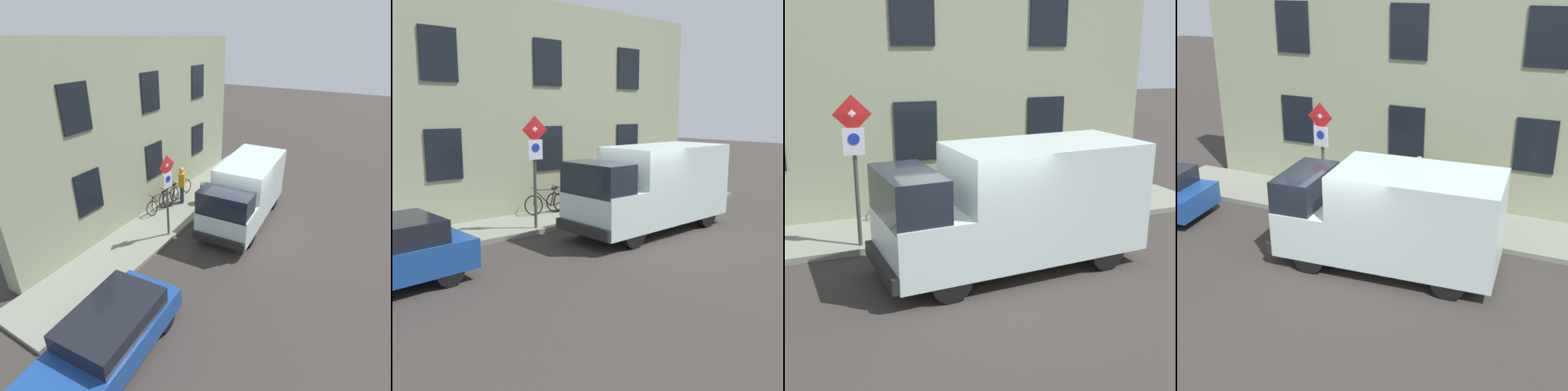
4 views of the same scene
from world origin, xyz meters
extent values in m
plane|color=#36312D|center=(0.00, 0.00, 0.00)|extent=(80.00, 80.00, 0.00)
cube|color=gray|center=(3.23, 0.00, 0.07)|extent=(2.18, 15.44, 0.14)
cube|color=#959D7A|center=(4.67, 0.00, 3.54)|extent=(0.70, 13.44, 7.07)
cube|color=black|center=(4.30, -3.70, 2.26)|extent=(0.06, 1.10, 1.50)
cube|color=black|center=(4.30, 0.00, 2.26)|extent=(0.06, 1.10, 1.50)
cube|color=black|center=(4.30, 3.70, 2.26)|extent=(0.06, 1.10, 1.50)
cube|color=black|center=(4.30, -3.70, 5.09)|extent=(0.06, 1.10, 1.50)
cube|color=black|center=(4.30, 0.00, 5.09)|extent=(0.06, 1.10, 1.50)
cube|color=black|center=(4.30, 3.70, 5.09)|extent=(0.06, 1.10, 1.50)
cylinder|color=#474C47|center=(2.39, 1.81, 1.69)|extent=(0.09, 0.09, 3.09)
pyramid|color=silver|center=(2.31, 1.81, 2.98)|extent=(0.09, 0.50, 0.50)
pyramid|color=red|center=(2.31, 1.81, 2.98)|extent=(0.08, 0.56, 0.56)
cube|color=white|center=(2.33, 1.81, 2.43)|extent=(0.09, 0.44, 0.56)
cylinder|color=#1933B2|center=(2.30, 1.81, 2.49)|extent=(0.04, 0.24, 0.24)
cube|color=silver|center=(0.48, -1.62, 1.41)|extent=(2.22, 3.91, 2.18)
cube|color=silver|center=(0.33, 0.98, 0.87)|extent=(2.08, 1.51, 1.10)
cube|color=black|center=(0.32, 1.19, 1.77)|extent=(1.97, 1.09, 0.84)
cube|color=black|center=(0.29, 1.73, 0.50)|extent=(2.01, 0.28, 0.28)
cylinder|color=black|center=(-0.54, 0.69, 0.38)|extent=(0.26, 0.77, 0.76)
cylinder|color=black|center=(1.22, 0.79, 0.38)|extent=(0.26, 0.77, 0.76)
cylinder|color=black|center=(-0.34, -2.63, 0.38)|extent=(0.26, 0.77, 0.76)
cylinder|color=black|center=(1.41, -2.53, 0.38)|extent=(0.26, 0.77, 0.76)
cube|color=navy|center=(0.59, 6.84, 0.58)|extent=(2.05, 4.12, 0.64)
cube|color=black|center=(0.60, 6.64, 1.08)|extent=(1.79, 2.52, 0.60)
cylinder|color=black|center=(1.26, 8.21, 0.30)|extent=(0.23, 0.61, 0.60)
cylinder|color=black|center=(-0.08, 5.46, 0.30)|extent=(0.23, 0.61, 0.60)
cylinder|color=black|center=(1.46, 5.58, 0.30)|extent=(0.23, 0.61, 0.60)
torus|color=black|center=(3.79, -0.68, 0.47)|extent=(0.16, 0.67, 0.66)
torus|color=black|center=(3.75, -1.73, 0.47)|extent=(0.16, 0.67, 0.66)
cylinder|color=orange|center=(3.78, -1.02, 0.68)|extent=(0.06, 0.60, 0.60)
cylinder|color=orange|center=(3.78, -1.10, 0.95)|extent=(0.07, 0.73, 0.07)
cylinder|color=orange|center=(3.76, -1.38, 0.66)|extent=(0.04, 0.19, 0.55)
cylinder|color=orange|center=(3.76, -1.52, 0.43)|extent=(0.05, 0.43, 0.12)
cylinder|color=orange|center=(3.79, -0.71, 0.72)|extent=(0.04, 0.09, 0.50)
cube|color=black|center=(3.76, -1.46, 0.97)|extent=(0.09, 0.20, 0.06)
cylinder|color=#262626|center=(3.79, -0.73, 1.02)|extent=(0.46, 0.05, 0.03)
torus|color=black|center=(3.81, 0.14, 0.47)|extent=(0.22, 0.67, 0.65)
torus|color=black|center=(3.73, -0.91, 0.47)|extent=(0.22, 0.67, 0.65)
cylinder|color=purple|center=(3.78, -0.20, 0.68)|extent=(0.08, 0.60, 0.60)
cylinder|color=purple|center=(3.78, -0.27, 0.95)|extent=(0.08, 0.73, 0.07)
cylinder|color=purple|center=(3.76, -0.56, 0.66)|extent=(0.05, 0.19, 0.55)
cylinder|color=purple|center=(3.75, -0.70, 0.43)|extent=(0.06, 0.43, 0.12)
cylinder|color=purple|center=(3.80, 0.11, 0.72)|extent=(0.04, 0.09, 0.50)
cube|color=black|center=(3.75, -0.63, 0.97)|extent=(0.09, 0.20, 0.06)
cylinder|color=#262626|center=(3.80, 0.09, 1.02)|extent=(0.46, 0.06, 0.03)
torus|color=black|center=(3.83, 0.96, 0.47)|extent=(0.22, 0.67, 0.66)
torus|color=black|center=(3.71, -0.08, 0.47)|extent=(0.22, 0.67, 0.66)
cylinder|color=black|center=(3.79, 0.63, 0.68)|extent=(0.10, 0.60, 0.60)
cylinder|color=black|center=(3.78, 0.55, 0.95)|extent=(0.11, 0.73, 0.07)
cylinder|color=black|center=(3.75, 0.27, 0.66)|extent=(0.06, 0.19, 0.55)
cylinder|color=black|center=(3.74, 0.13, 0.43)|extent=(0.08, 0.43, 0.12)
cylinder|color=black|center=(3.82, 0.94, 0.72)|extent=(0.04, 0.09, 0.50)
cube|color=black|center=(3.74, 0.19, 0.97)|extent=(0.10, 0.21, 0.06)
cylinder|color=#262626|center=(3.82, 0.91, 1.02)|extent=(0.46, 0.08, 0.03)
cylinder|color=#262B47|center=(3.41, -0.79, 0.56)|extent=(0.16, 0.16, 0.85)
cylinder|color=#262B47|center=(3.34, -0.63, 0.56)|extent=(0.16, 0.16, 0.85)
cube|color=orange|center=(3.37, -0.71, 1.30)|extent=(0.41, 0.47, 0.62)
sphere|color=tan|center=(3.37, -0.71, 1.75)|extent=(0.22, 0.22, 0.22)
cylinder|color=#2D5133|center=(2.49, -1.27, 0.59)|extent=(0.44, 0.44, 0.90)
camera|label=1|loc=(-3.84, 10.31, 7.05)|focal=29.35mm
camera|label=2|loc=(-8.71, 8.84, 3.51)|focal=42.09mm
camera|label=3|loc=(-8.24, 3.15, 4.23)|focal=46.76mm
camera|label=4|loc=(-9.94, -4.86, 6.55)|focal=48.14mm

